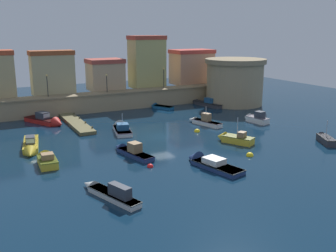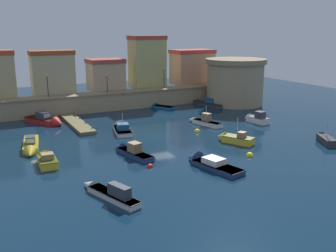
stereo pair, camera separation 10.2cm
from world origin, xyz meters
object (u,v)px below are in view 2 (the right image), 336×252
moored_boat_6 (203,121)px  moored_boat_11 (47,159)px  moored_boat_5 (256,118)px  mooring_buoy_2 (250,156)px  moored_boat_7 (207,163)px  moored_boat_0 (130,151)px  moored_boat_9 (31,146)px  quay_lamp_0 (47,82)px  mooring_buoy_0 (197,132)px  moored_boat_12 (108,192)px  moored_boat_3 (234,138)px  moored_boat_2 (121,128)px  fortress_tower (235,81)px  moored_boat_1 (205,103)px  mooring_buoy_1 (150,167)px  quay_lamp_1 (107,80)px  moored_boat_10 (160,107)px  quay_lamp_2 (164,75)px  moored_boat_8 (47,121)px  moored_boat_4 (325,139)px

moored_boat_6 → moored_boat_11: size_ratio=1.42×
moored_boat_5 → mooring_buoy_2: 15.81m
moored_boat_7 → mooring_buoy_2: size_ratio=8.82×
moored_boat_0 → moored_boat_9: bearing=41.7°
quay_lamp_0 → mooring_buoy_0: size_ratio=4.43×
moored_boat_9 → moored_boat_12: bearing=22.3°
moored_boat_3 → moored_boat_12: size_ratio=0.69×
moored_boat_5 → moored_boat_2: bearing=67.6°
fortress_tower → moored_boat_6: size_ratio=1.77×
moored_boat_1 → mooring_buoy_1: 32.03m
moored_boat_2 → moored_boat_5: size_ratio=1.52×
moored_boat_3 → mooring_buoy_2: (-1.49, -4.90, -0.49)m
quay_lamp_1 → moored_boat_6: bearing=-61.9°
moored_boat_3 → mooring_buoy_2: size_ratio=5.92×
quay_lamp_0 → moored_boat_3: bearing=-56.8°
mooring_buoy_1 → moored_boat_10: bearing=62.2°
mooring_buoy_0 → moored_boat_0: bearing=-156.6°
quay_lamp_2 → mooring_buoy_0: 20.24m
moored_boat_3 → moored_boat_9: 23.10m
moored_boat_1 → moored_boat_9: bearing=103.0°
moored_boat_1 → moored_boat_8: (-26.92, -1.14, -0.01)m
moored_boat_8 → quay_lamp_2: bearing=76.5°
moored_boat_5 → moored_boat_12: (-27.04, -14.96, -0.16)m
fortress_tower → moored_boat_9: fortress_tower is taller
quay_lamp_0 → moored_boat_8: size_ratio=0.48×
fortress_tower → moored_boat_2: bearing=-161.1°
moored_boat_7 → moored_boat_9: (-14.59, 13.27, 0.09)m
moored_boat_10 → moored_boat_12: size_ratio=0.68×
moored_boat_4 → moored_boat_6: bearing=57.5°
moored_boat_4 → moored_boat_5: size_ratio=1.01×
moored_boat_9 → mooring_buoy_2: bearing=67.2°
moored_boat_11 → moored_boat_12: size_ratio=0.62×
moored_boat_7 → moored_boat_6: bearing=-43.9°
moored_boat_1 → moored_boat_12: moored_boat_1 is taller
quay_lamp_2 → moored_boat_1: (5.76, -4.48, -4.80)m
quay_lamp_1 → mooring_buoy_0: bearing=-73.2°
moored_boat_2 → mooring_buoy_2: 18.14m
fortress_tower → moored_boat_0: 32.83m
moored_boat_4 → moored_boat_6: 16.12m
quay_lamp_0 → mooring_buoy_0: 24.84m
moored_boat_1 → moored_boat_6: size_ratio=1.25×
moored_boat_4 → mooring_buoy_0: (-10.93, 10.94, -0.42)m
moored_boat_0 → moored_boat_4: bearing=-117.8°
mooring_buoy_0 → moored_boat_11: bearing=-168.9°
quay_lamp_2 → moored_boat_5: 19.60m
fortress_tower → moored_boat_5: size_ratio=2.44×
moored_boat_9 → mooring_buoy_1: moored_boat_9 is taller
moored_boat_0 → moored_boat_6: size_ratio=1.10×
moored_boat_10 → mooring_buoy_1: bearing=126.3°
moored_boat_6 → moored_boat_1: bearing=-48.8°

